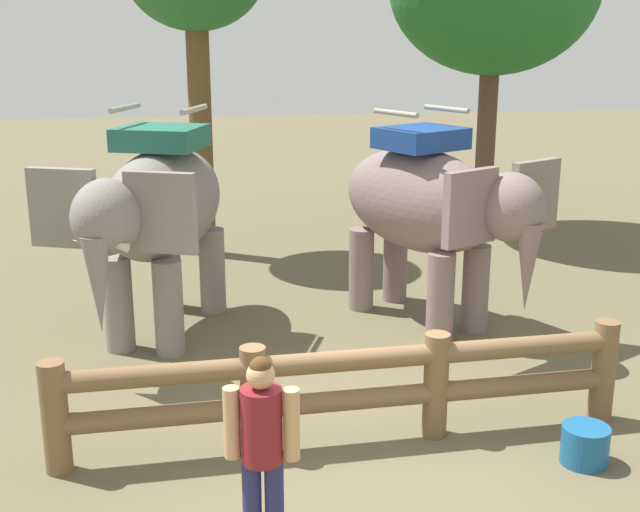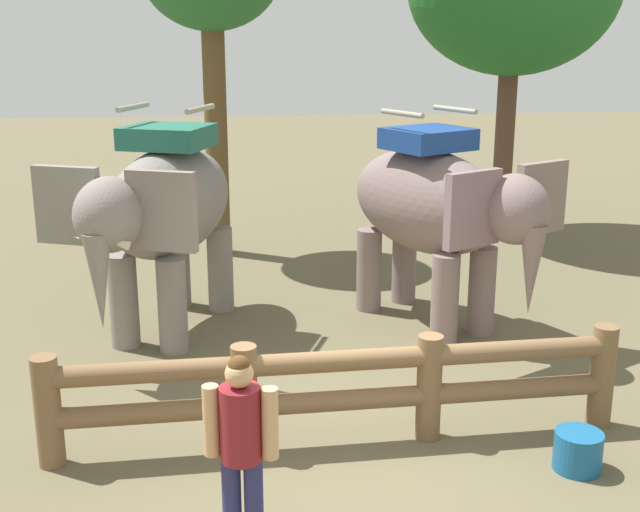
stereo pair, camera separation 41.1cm
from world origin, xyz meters
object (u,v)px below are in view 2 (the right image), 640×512
Objects in this scene: elephant_near_left at (164,210)px; feed_bucket at (578,451)px; elephant_center at (437,208)px; log_fence at (338,385)px; tourist_woman_in_black at (241,440)px.

elephant_near_left is 5.67m from feed_bucket.
feed_bucket is (3.89, -3.85, -1.45)m from elephant_near_left.
elephant_near_left is 3.47m from elephant_center.
tourist_woman_in_black is at bearing -120.79° from log_fence.
elephant_center reaches higher than feed_bucket.
elephant_near_left is at bearing 178.41° from elephant_center.
elephant_center is at bearing -1.59° from elephant_near_left.
elephant_near_left is 8.03× the size of feed_bucket.
elephant_center is (3.47, -0.10, -0.04)m from elephant_near_left.
log_fence is at bearing -60.27° from elephant_near_left.
log_fence is at bearing 161.77° from feed_bucket.
elephant_near_left is at bearing 100.72° from tourist_woman_in_black.
tourist_woman_in_black reaches higher than log_fence.
log_fence is 3.79m from elephant_near_left.
elephant_center reaches higher than log_fence.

